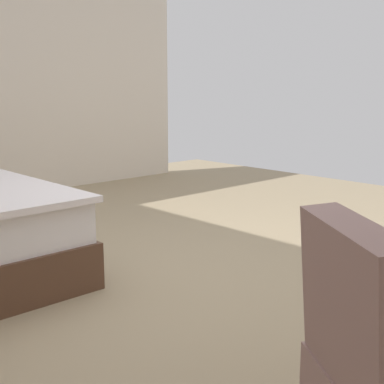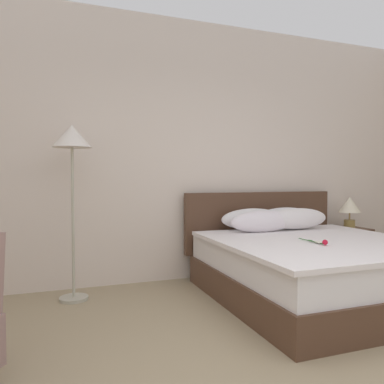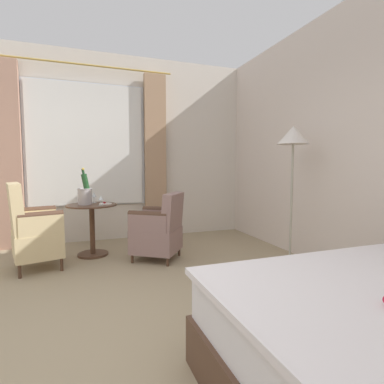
{
  "view_description": "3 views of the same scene",
  "coord_description": "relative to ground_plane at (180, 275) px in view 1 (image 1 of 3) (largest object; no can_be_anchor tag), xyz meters",
  "views": [
    {
      "loc": [
        -2.54,
        2.29,
        1.25
      ],
      "look_at": [
        -0.82,
        0.66,
        0.78
      ],
      "focal_mm": 50.0,
      "sensor_mm": 36.0,
      "label": 1
    },
    {
      "loc": [
        -1.3,
        -1.5,
        1.19
      ],
      "look_at": [
        -0.45,
        0.86,
        1.1
      ],
      "focal_mm": 35.0,
      "sensor_mm": 36.0,
      "label": 2
    },
    {
      "loc": [
        1.85,
        -0.07,
        1.23
      ],
      "look_at": [
        -0.65,
        0.84,
        1.0
      ],
      "focal_mm": 28.0,
      "sensor_mm": 36.0,
      "label": 3
    }
  ],
  "objects": [
    {
      "name": "ground_plane",
      "position": [
        0.0,
        0.0,
        0.0
      ],
      "size": [
        8.12,
        8.12,
        0.0
      ],
      "primitive_type": "plane",
      "color": "tan"
    }
  ]
}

